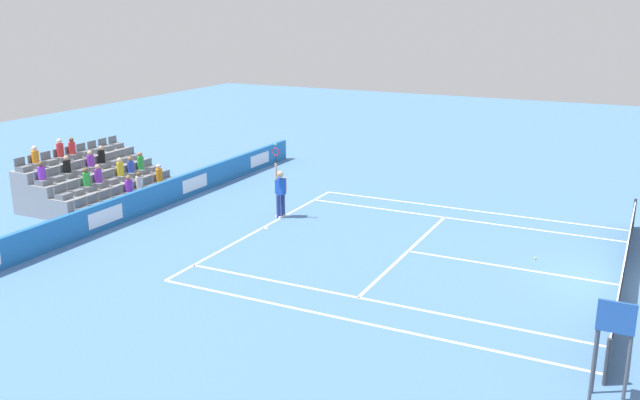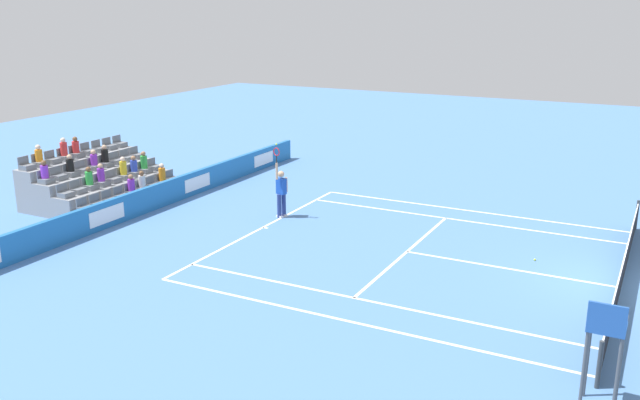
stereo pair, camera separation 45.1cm
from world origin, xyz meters
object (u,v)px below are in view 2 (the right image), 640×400
(tennis_player, at_px, (281,191))
(umpire_chair, at_px, (605,339))
(loose_tennis_ball, at_px, (535,260))
(tennis_net, at_px, (623,271))

(tennis_player, height_order, umpire_chair, tennis_player)
(umpire_chair, relative_size, loose_tennis_ball, 34.41)
(tennis_net, bearing_deg, loose_tennis_ball, -112.64)
(tennis_player, bearing_deg, tennis_net, 83.22)
(tennis_net, relative_size, tennis_player, 4.19)
(tennis_net, relative_size, loose_tennis_ball, 176.03)
(umpire_chair, height_order, loose_tennis_ball, umpire_chair)
(umpire_chair, bearing_deg, tennis_player, -124.20)
(umpire_chair, bearing_deg, tennis_net, -179.26)
(umpire_chair, xyz_separation_m, loose_tennis_ball, (-7.83, -2.66, -1.49))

